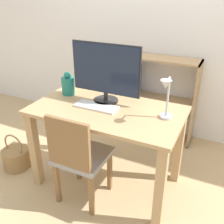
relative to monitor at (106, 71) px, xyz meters
The scene contains 10 objects.
ground_plane 1.04m from the monitor, 60.61° to the right, with size 10.00×10.00×0.00m, color tan.
wall_back 1.08m from the monitor, 85.94° to the left, with size 8.00×0.05×2.60m.
desk 0.45m from the monitor, 60.61° to the right, with size 1.25×0.70×0.76m.
monitor is the anchor object (origin of this frame).
keyboard 0.30m from the monitor, 96.20° to the right, with size 0.37×0.14×0.02m.
vase 0.43m from the monitor, behind, with size 0.12×0.12×0.22m.
desk_lamp 0.57m from the monitor, 13.63° to the right, with size 0.10×0.19×0.34m.
chair 0.72m from the monitor, 92.74° to the right, with size 0.40×0.40×0.84m.
bookshelf 1.07m from the monitor, 89.01° to the left, with size 0.93×0.28×0.96m.
basket 1.30m from the monitor, 158.19° to the right, with size 0.26×0.26×0.37m.
Camera 1 is at (0.87, -1.73, 1.69)m, focal length 42.00 mm.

